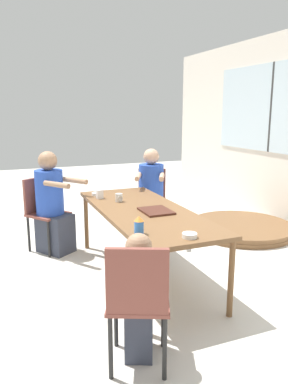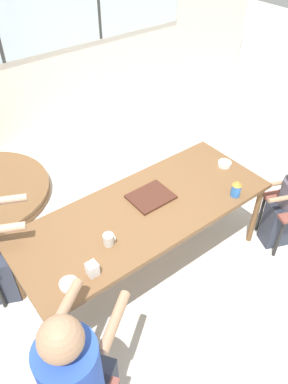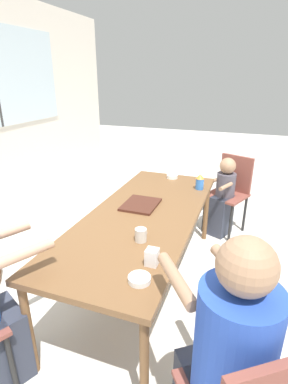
# 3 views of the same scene
# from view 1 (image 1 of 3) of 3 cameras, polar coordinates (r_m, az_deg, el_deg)

# --- Properties ---
(ground_plane) EXTENTS (16.00, 16.00, 0.00)m
(ground_plane) POSITION_cam_1_polar(r_m,az_deg,el_deg) (3.99, 0.00, -12.55)
(ground_plane) COLOR beige
(dining_table) EXTENTS (2.10, 0.83, 0.71)m
(dining_table) POSITION_cam_1_polar(r_m,az_deg,el_deg) (3.76, 0.00, -3.44)
(dining_table) COLOR brown
(dining_table) RESTS_ON ground_plane
(chair_for_woman_green_shirt) EXTENTS (0.56, 0.56, 0.89)m
(chair_for_woman_green_shirt) POSITION_cam_1_polar(r_m,az_deg,el_deg) (4.71, -15.21, -2.19)
(chair_for_woman_green_shirt) COLOR brown
(chair_for_woman_green_shirt) RESTS_ON ground_plane
(chair_for_man_blue_shirt) EXTENTS (0.54, 0.54, 0.89)m
(chair_for_man_blue_shirt) POSITION_cam_1_polar(r_m,az_deg,el_deg) (5.20, 1.16, -0.40)
(chair_for_man_blue_shirt) COLOR brown
(chair_for_man_blue_shirt) RESTS_ON ground_plane
(chair_for_toddler) EXTENTS (0.53, 0.53, 0.89)m
(chair_for_toddler) POSITION_cam_1_polar(r_m,az_deg,el_deg) (2.44, -0.93, -15.59)
(chair_for_toddler) COLOR brown
(chair_for_toddler) RESTS_ON ground_plane
(person_woman_green_shirt) EXTENTS (0.67, 0.61, 1.22)m
(person_woman_green_shirt) POSITION_cam_1_polar(r_m,az_deg,el_deg) (4.59, -13.82, -2.27)
(person_woman_green_shirt) COLOR #333847
(person_woman_green_shirt) RESTS_ON ground_plane
(person_man_blue_shirt) EXTENTS (0.68, 0.56, 1.19)m
(person_man_blue_shirt) POSITION_cam_1_polar(r_m,az_deg,el_deg) (5.04, 1.06, -0.83)
(person_man_blue_shirt) COLOR #333847
(person_man_blue_shirt) RESTS_ON ground_plane
(person_toddler) EXTENTS (0.43, 0.34, 0.90)m
(person_toddler) POSITION_cam_1_polar(r_m,az_deg,el_deg) (2.63, -0.77, -16.06)
(person_toddler) COLOR #333847
(person_toddler) RESTS_ON ground_plane
(food_tray_dark) EXTENTS (0.34, 0.28, 0.02)m
(food_tray_dark) POSITION_cam_1_polar(r_m,az_deg,el_deg) (3.66, 1.85, -2.90)
(food_tray_dark) COLOR #472319
(food_tray_dark) RESTS_ON dining_table
(coffee_mug) EXTENTS (0.08, 0.08, 0.09)m
(coffee_mug) POSITION_cam_1_polar(r_m,az_deg,el_deg) (4.07, -3.82, -0.87)
(coffee_mug) COLOR beige
(coffee_mug) RESTS_ON dining_table
(sippy_cup) EXTENTS (0.08, 0.08, 0.15)m
(sippy_cup) POSITION_cam_1_polar(r_m,az_deg,el_deg) (3.00, -0.77, -5.02)
(sippy_cup) COLOR blue
(sippy_cup) RESTS_ON dining_table
(milk_carton_small) EXTENTS (0.07, 0.07, 0.10)m
(milk_carton_small) POSITION_cam_1_polar(r_m,az_deg,el_deg) (4.24, -6.78, -0.31)
(milk_carton_small) COLOR silver
(milk_carton_small) RESTS_ON dining_table
(bowl_white_shallow) EXTENTS (0.12, 0.12, 0.04)m
(bowl_white_shallow) POSITION_cam_1_polar(r_m,az_deg,el_deg) (2.95, 6.96, -6.59)
(bowl_white_shallow) COLOR white
(bowl_white_shallow) RESTS_ON dining_table
(bowl_cereal) EXTENTS (0.12, 0.12, 0.03)m
(bowl_cereal) POSITION_cam_1_polar(r_m,az_deg,el_deg) (4.41, -7.17, -0.29)
(bowl_cereal) COLOR white
(bowl_cereal) RESTS_ON dining_table
(folded_table_stack) EXTENTS (1.43, 1.43, 0.12)m
(folded_table_stack) POSITION_cam_1_polar(r_m,az_deg,el_deg) (5.47, 14.56, -5.29)
(folded_table_stack) COLOR brown
(folded_table_stack) RESTS_ON ground_plane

